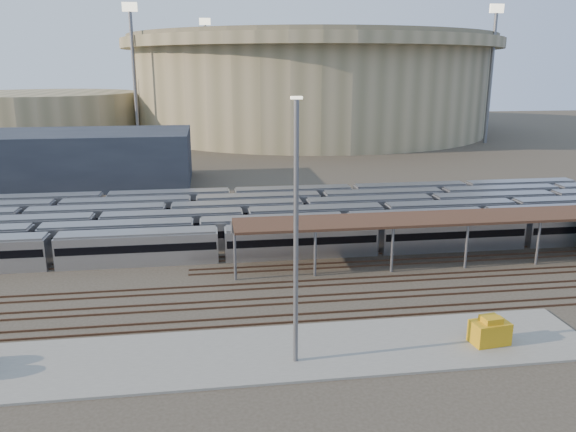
% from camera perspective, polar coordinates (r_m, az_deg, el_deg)
% --- Properties ---
extents(ground, '(420.00, 420.00, 0.00)m').
position_cam_1_polar(ground, '(59.83, 2.44, -6.55)').
color(ground, '#383026').
rests_on(ground, ground).
extents(apron, '(50.00, 9.00, 0.20)m').
position_cam_1_polar(apron, '(45.63, -0.40, -13.65)').
color(apron, gray).
rests_on(apron, ground).
extents(subway_trains, '(127.93, 23.90, 3.60)m').
position_cam_1_polar(subway_trains, '(76.47, -0.88, -0.27)').
color(subway_trains, '#B0B1B5').
rests_on(subway_trains, ground).
extents(inspection_shed, '(60.30, 6.00, 5.30)m').
position_cam_1_polar(inspection_shed, '(69.11, 20.09, -0.14)').
color(inspection_shed, slate).
rests_on(inspection_shed, ground).
extents(empty_tracks, '(170.00, 9.62, 0.18)m').
position_cam_1_polar(empty_tracks, '(55.27, 3.39, -8.35)').
color(empty_tracks, '#4C3323').
rests_on(empty_tracks, ground).
extents(stadium, '(124.00, 124.00, 32.50)m').
position_cam_1_polar(stadium, '(197.92, 2.25, 13.45)').
color(stadium, gray).
rests_on(stadium, ground).
extents(secondary_arena, '(56.00, 56.00, 14.00)m').
position_cam_1_polar(secondary_arena, '(191.82, -23.40, 9.36)').
color(secondary_arena, gray).
rests_on(secondary_arena, ground).
extents(service_building, '(42.00, 20.00, 10.00)m').
position_cam_1_polar(service_building, '(113.69, -20.63, 5.49)').
color(service_building, '#1E232D').
rests_on(service_building, ground).
extents(floodlight_0, '(4.00, 1.00, 38.40)m').
position_cam_1_polar(floodlight_0, '(165.84, -15.38, 14.08)').
color(floodlight_0, slate).
rests_on(floodlight_0, ground).
extents(floodlight_2, '(4.00, 1.00, 38.40)m').
position_cam_1_polar(floodlight_2, '(174.28, 19.95, 13.75)').
color(floodlight_2, slate).
rests_on(floodlight_2, ground).
extents(floodlight_3, '(4.00, 1.00, 38.40)m').
position_cam_1_polar(floodlight_3, '(214.67, -8.27, 14.55)').
color(floodlight_3, slate).
rests_on(floodlight_3, ground).
extents(yard_light_pole, '(0.82, 0.36, 19.81)m').
position_cam_1_polar(yard_light_pole, '(40.32, 0.82, -2.00)').
color(yard_light_pole, slate).
rests_on(yard_light_pole, apron).
extents(yellow_equipment, '(3.18, 2.21, 1.86)m').
position_cam_1_polar(yellow_equipment, '(49.14, 19.80, -11.06)').
color(yellow_equipment, '#C18D12').
rests_on(yellow_equipment, apron).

